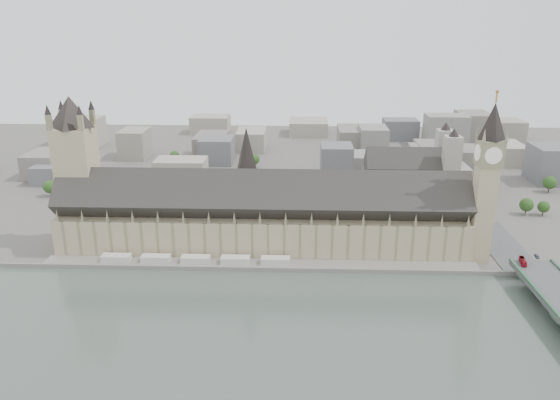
{
  "coord_description": "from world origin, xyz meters",
  "views": [
    {
      "loc": [
        24.34,
        -314.85,
        147.95
      ],
      "look_at": [
        11.2,
        35.01,
        29.38
      ],
      "focal_mm": 35.0,
      "sensor_mm": 36.0,
      "label": 1
    }
  ],
  "objects_px": {
    "victoria_tower": "(77,165)",
    "elizabeth_tower": "(487,172)",
    "westminster_abbey": "(411,182)",
    "car_approach": "(537,256)",
    "red_bus_north": "(523,261)",
    "palace_of_westminster": "(262,217)"
  },
  "relations": [
    {
      "from": "victoria_tower",
      "to": "elizabeth_tower",
      "type": "bearing_deg",
      "value": -3.96
    },
    {
      "from": "elizabeth_tower",
      "to": "westminster_abbey",
      "type": "distance_m",
      "value": 96.91
    },
    {
      "from": "victoria_tower",
      "to": "car_approach",
      "type": "xyz_separation_m",
      "value": [
        289.27,
        -36.49,
        -44.16
      ]
    },
    {
      "from": "red_bus_north",
      "to": "car_approach",
      "type": "xyz_separation_m",
      "value": [
        11.83,
        8.96,
        -0.76
      ]
    },
    {
      "from": "palace_of_westminster",
      "to": "victoria_tower",
      "type": "distance_m",
      "value": 126.41
    },
    {
      "from": "elizabeth_tower",
      "to": "red_bus_north",
      "type": "relative_size",
      "value": 9.63
    },
    {
      "from": "victoria_tower",
      "to": "westminster_abbey",
      "type": "xyz_separation_m",
      "value": [
        232.92,
        69.0,
        -30.12
      ]
    },
    {
      "from": "palace_of_westminster",
      "to": "westminster_abbey",
      "type": "relative_size",
      "value": 3.9
    },
    {
      "from": "victoria_tower",
      "to": "red_bus_north",
      "type": "bearing_deg",
      "value": -9.3
    },
    {
      "from": "victoria_tower",
      "to": "car_approach",
      "type": "relative_size",
      "value": 18.31
    },
    {
      "from": "palace_of_westminster",
      "to": "elizabeth_tower",
      "type": "distance_m",
      "value": 142.94
    },
    {
      "from": "elizabeth_tower",
      "to": "car_approach",
      "type": "distance_m",
      "value": 58.41
    },
    {
      "from": "palace_of_westminster",
      "to": "westminster_abbey",
      "type": "distance_m",
      "value": 134.09
    },
    {
      "from": "victoria_tower",
      "to": "red_bus_north",
      "type": "xyz_separation_m",
      "value": [
        277.44,
        -45.45,
        -43.4
      ]
    },
    {
      "from": "palace_of_westminster",
      "to": "elizabeth_tower",
      "type": "xyz_separation_m",
      "value": [
        138.0,
        -11.7,
        35.38
      ]
    },
    {
      "from": "westminster_abbey",
      "to": "red_bus_north",
      "type": "bearing_deg",
      "value": -68.75
    },
    {
      "from": "car_approach",
      "to": "red_bus_north",
      "type": "bearing_deg",
      "value": -137.45
    },
    {
      "from": "westminster_abbey",
      "to": "red_bus_north",
      "type": "xyz_separation_m",
      "value": [
        44.51,
        -114.45,
        -13.28
      ]
    },
    {
      "from": "elizabeth_tower",
      "to": "palace_of_westminster",
      "type": "bearing_deg",
      "value": 175.15
    },
    {
      "from": "car_approach",
      "to": "westminster_abbey",
      "type": "bearing_deg",
      "value": 123.52
    },
    {
      "from": "victoria_tower",
      "to": "car_approach",
      "type": "bearing_deg",
      "value": -7.19
    },
    {
      "from": "westminster_abbey",
      "to": "red_bus_north",
      "type": "distance_m",
      "value": 123.52
    }
  ]
}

